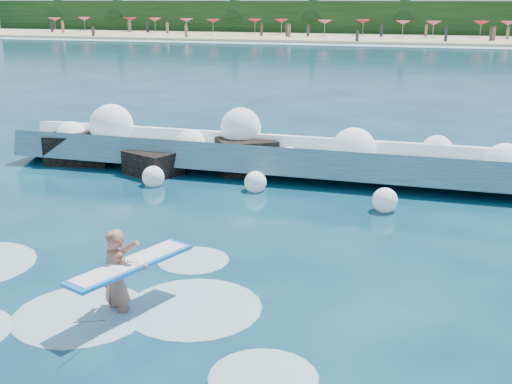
# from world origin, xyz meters

# --- Properties ---
(ground) EXTENTS (200.00, 200.00, 0.00)m
(ground) POSITION_xyz_m (0.00, 0.00, 0.00)
(ground) COLOR #082641
(ground) RESTS_ON ground
(beach) EXTENTS (140.00, 20.00, 0.40)m
(beach) POSITION_xyz_m (0.00, 78.00, 0.20)
(beach) COLOR tan
(beach) RESTS_ON ground
(wet_band) EXTENTS (140.00, 5.00, 0.08)m
(wet_band) POSITION_xyz_m (0.00, 67.00, 0.04)
(wet_band) COLOR silver
(wet_band) RESTS_ON ground
(treeline) EXTENTS (140.00, 4.00, 5.00)m
(treeline) POSITION_xyz_m (0.00, 88.00, 2.50)
(treeline) COLOR black
(treeline) RESTS_ON ground
(breaking_wave) EXTENTS (16.93, 2.68, 1.46)m
(breaking_wave) POSITION_xyz_m (0.15, 8.04, 0.51)
(breaking_wave) COLOR #346E83
(breaking_wave) RESTS_ON ground
(rock_cluster) EXTENTS (7.99, 3.13, 1.23)m
(rock_cluster) POSITION_xyz_m (-3.68, 7.54, 0.39)
(rock_cluster) COLOR black
(rock_cluster) RESTS_ON ground
(surfer_with_board) EXTENTS (1.43, 2.98, 1.83)m
(surfer_with_board) POSITION_xyz_m (0.19, -1.90, 0.68)
(surfer_with_board) COLOR #AA644F
(surfer_with_board) RESTS_ON ground
(wave_spray) EXTENTS (15.07, 4.34, 2.06)m
(wave_spray) POSITION_xyz_m (-0.40, 7.91, 0.95)
(wave_spray) COLOR white
(wave_spray) RESTS_ON ground
(surf_foam) EXTENTS (9.09, 5.69, 0.13)m
(surf_foam) POSITION_xyz_m (-0.80, -1.65, 0.00)
(surf_foam) COLOR silver
(surf_foam) RESTS_ON ground
(beach_umbrellas) EXTENTS (112.45, 6.52, 0.50)m
(beach_umbrellas) POSITION_xyz_m (0.59, 80.40, 2.25)
(beach_umbrellas) COLOR #D63F57
(beach_umbrellas) RESTS_ON ground
(beachgoers) EXTENTS (108.73, 13.47, 1.92)m
(beachgoers) POSITION_xyz_m (-8.95, 73.22, 1.04)
(beachgoers) COLOR #3F332D
(beachgoers) RESTS_ON ground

